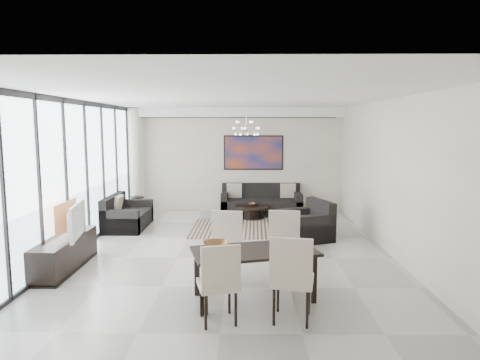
{
  "coord_description": "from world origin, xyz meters",
  "views": [
    {
      "loc": [
        0.3,
        -7.58,
        2.4
      ],
      "look_at": [
        0.17,
        1.5,
        1.25
      ],
      "focal_mm": 32.0,
      "sensor_mm": 36.0,
      "label": 1
    }
  ],
  "objects_px": {
    "coffee_table": "(252,212)",
    "television": "(71,221)",
    "sofa_main": "(261,203)",
    "tv_console": "(64,253)",
    "dining_table": "(254,256)"
  },
  "relations": [
    {
      "from": "sofa_main",
      "to": "tv_console",
      "type": "relative_size",
      "value": 1.24
    },
    {
      "from": "sofa_main",
      "to": "tv_console",
      "type": "bearing_deg",
      "value": -126.25
    },
    {
      "from": "television",
      "to": "dining_table",
      "type": "xyz_separation_m",
      "value": [
        3.02,
        -1.17,
        -0.22
      ]
    },
    {
      "from": "television",
      "to": "sofa_main",
      "type": "bearing_deg",
      "value": -44.32
    },
    {
      "from": "coffee_table",
      "to": "television",
      "type": "xyz_separation_m",
      "value": [
        -3.04,
        -4.08,
        0.66
      ]
    },
    {
      "from": "sofa_main",
      "to": "television",
      "type": "distance_m",
      "value": 5.83
    },
    {
      "from": "sofa_main",
      "to": "television",
      "type": "bearing_deg",
      "value": -124.85
    },
    {
      "from": "sofa_main",
      "to": "television",
      "type": "relative_size",
      "value": 2.23
    },
    {
      "from": "tv_console",
      "to": "television",
      "type": "xyz_separation_m",
      "value": [
        0.16,
        -0.02,
        0.56
      ]
    },
    {
      "from": "tv_console",
      "to": "dining_table",
      "type": "bearing_deg",
      "value": -20.54
    },
    {
      "from": "sofa_main",
      "to": "coffee_table",
      "type": "bearing_deg",
      "value": -111.84
    },
    {
      "from": "coffee_table",
      "to": "television",
      "type": "distance_m",
      "value": 5.14
    },
    {
      "from": "sofa_main",
      "to": "television",
      "type": "height_order",
      "value": "television"
    },
    {
      "from": "coffee_table",
      "to": "television",
      "type": "height_order",
      "value": "television"
    },
    {
      "from": "coffee_table",
      "to": "dining_table",
      "type": "height_order",
      "value": "dining_table"
    }
  ]
}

